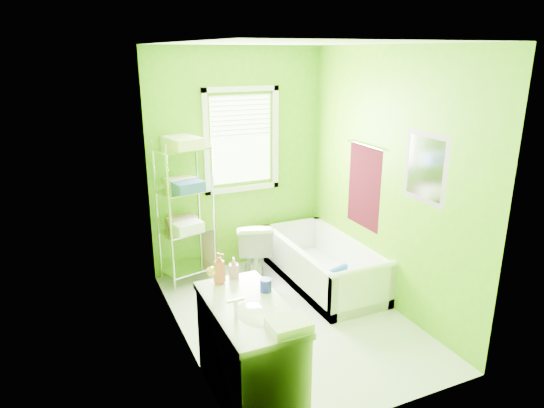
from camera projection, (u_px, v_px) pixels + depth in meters
name	position (u px, v px, depth m)	size (l,w,h in m)	color
ground	(291.00, 318.00, 4.82)	(2.90, 2.90, 0.00)	silver
room_envelope	(293.00, 166.00, 4.36)	(2.14, 2.94, 2.62)	#569D07
window	(241.00, 135.00, 5.59)	(0.92, 0.05, 1.22)	white
door	(221.00, 291.00, 3.25)	(0.09, 0.80, 2.00)	white
right_wall_decor	(387.00, 179.00, 4.81)	(0.04, 1.48, 1.17)	#3A0610
bathtub	(324.00, 270.00, 5.47)	(0.76, 1.63, 0.53)	white
toilet	(254.00, 249.00, 5.59)	(0.40, 0.70, 0.71)	white
vanity	(250.00, 349.00, 3.60)	(0.54, 1.04, 1.04)	silver
wire_shelf_unit	(186.00, 196.00, 5.32)	(0.62, 0.51, 1.67)	silver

